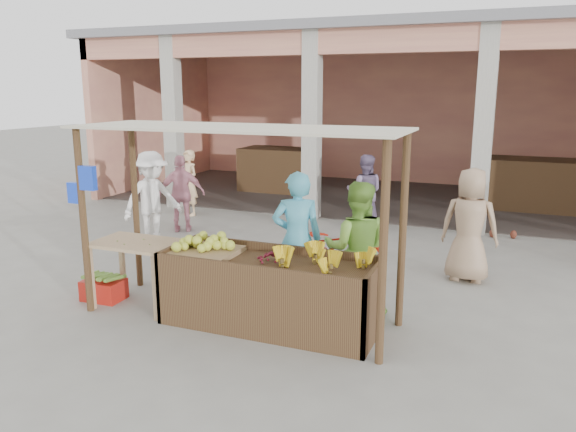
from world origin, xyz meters
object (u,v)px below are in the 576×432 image
at_px(red_crate, 104,290).
at_px(vendor_green, 357,245).
at_px(side_table, 136,252).
at_px(fruit_stall, 270,294).
at_px(motorcycle, 332,245).
at_px(vendor_blue, 297,235).

bearing_deg(red_crate, vendor_green, 11.44).
distance_m(side_table, red_crate, 0.85).
distance_m(fruit_stall, motorcycle, 2.14).
distance_m(side_table, vendor_blue, 2.10).
bearing_deg(red_crate, fruit_stall, -0.95).
bearing_deg(vendor_green, vendor_blue, -12.94).
bearing_deg(vendor_green, motorcycle, -72.68).
xyz_separation_m(vendor_blue, motorcycle, (0.05, 1.36, -0.49)).
distance_m(side_table, vendor_green, 2.85).
relative_size(fruit_stall, vendor_blue, 1.36).
distance_m(fruit_stall, side_table, 1.89).
xyz_separation_m(fruit_stall, red_crate, (-2.45, -0.06, -0.26)).
relative_size(red_crate, motorcycle, 0.30).
bearing_deg(vendor_green, side_table, 5.48).
xyz_separation_m(side_table, vendor_green, (2.72, 0.83, 0.16)).
relative_size(vendor_blue, motorcycle, 1.08).
distance_m(fruit_stall, vendor_green, 1.25).
relative_size(side_table, vendor_blue, 0.57).
distance_m(fruit_stall, red_crate, 2.47).
height_order(fruit_stall, side_table, side_table).
height_order(vendor_green, motorcycle, vendor_green).
bearing_deg(fruit_stall, vendor_green, 41.30).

